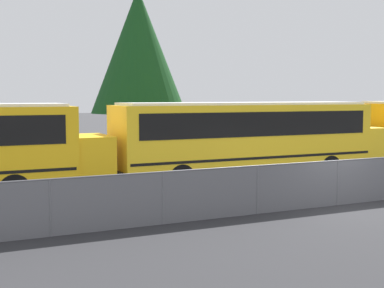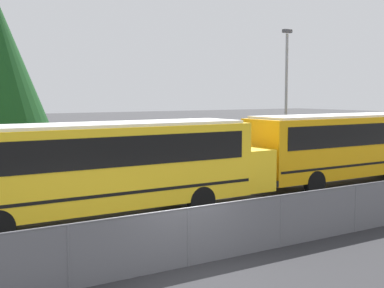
{
  "view_description": "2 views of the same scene",
  "coord_description": "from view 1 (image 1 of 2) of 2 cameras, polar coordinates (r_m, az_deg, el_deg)",
  "views": [
    {
      "loc": [
        -11.43,
        -13.3,
        3.48
      ],
      "look_at": [
        -2.72,
        5.15,
        1.67
      ],
      "focal_mm": 50.0,
      "sensor_mm": 36.0,
      "label": 1
    },
    {
      "loc": [
        -6.79,
        -10.76,
        4.22
      ],
      "look_at": [
        3.54,
        5.31,
        2.41
      ],
      "focal_mm": 50.0,
      "sensor_mm": 36.0,
      "label": 2
    }
  ],
  "objects": [
    {
      "name": "fence",
      "position": [
        17.74,
        15.25,
        -3.95
      ],
      "size": [
        102.54,
        0.07,
        1.47
      ],
      "color": "#9EA0A5",
      "rests_on": "ground_plane"
    },
    {
      "name": "school_bus_3",
      "position": [
        22.17,
        6.4,
        1.05
      ],
      "size": [
        12.49,
        2.49,
        3.25
      ],
      "color": "yellow",
      "rests_on": "ground_plane"
    },
    {
      "name": "ground_plane",
      "position": [
        17.88,
        15.19,
        -6.33
      ],
      "size": [
        200.0,
        200.0,
        0.0
      ],
      "primitive_type": "plane",
      "color": "#38383A"
    },
    {
      "name": "tree_1",
      "position": [
        31.25,
        -5.74,
        9.83
      ],
      "size": [
        5.49,
        5.49,
        9.66
      ],
      "color": "#51381E",
      "rests_on": "ground_plane"
    }
  ]
}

